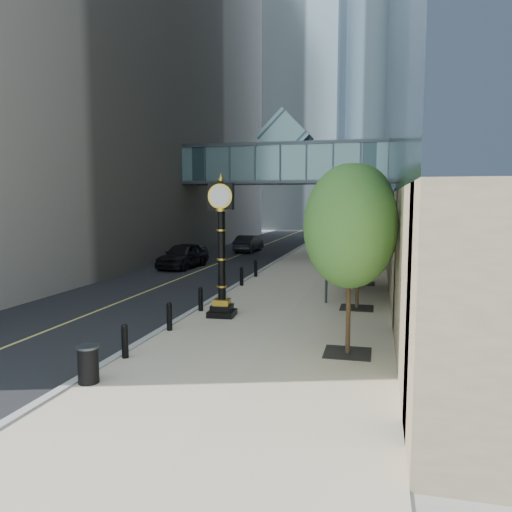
{
  "coord_description": "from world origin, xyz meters",
  "views": [
    {
      "loc": [
        4.41,
        -11.86,
        4.66
      ],
      "look_at": [
        0.27,
        4.99,
        2.71
      ],
      "focal_mm": 35.0,
      "sensor_mm": 36.0,
      "label": 1
    }
  ],
  "objects_px": {
    "car_near": "(183,255)",
    "trash_bin": "(88,365)",
    "car_far": "(249,243)",
    "pedestrian": "(354,275)",
    "street_clock": "(222,257)"
  },
  "relations": [
    {
      "from": "car_near",
      "to": "trash_bin",
      "type": "bearing_deg",
      "value": -69.36
    },
    {
      "from": "car_far",
      "to": "pedestrian",
      "type": "bearing_deg",
      "value": 122.75
    },
    {
      "from": "car_far",
      "to": "trash_bin",
      "type": "bearing_deg",
      "value": 100.12
    },
    {
      "from": "pedestrian",
      "to": "trash_bin",
      "type": "bearing_deg",
      "value": 55.36
    },
    {
      "from": "trash_bin",
      "to": "car_near",
      "type": "bearing_deg",
      "value": 105.85
    },
    {
      "from": "street_clock",
      "to": "pedestrian",
      "type": "height_order",
      "value": "street_clock"
    },
    {
      "from": "pedestrian",
      "to": "street_clock",
      "type": "bearing_deg",
      "value": 43.01
    },
    {
      "from": "street_clock",
      "to": "car_far",
      "type": "height_order",
      "value": "street_clock"
    },
    {
      "from": "pedestrian",
      "to": "car_far",
      "type": "distance_m",
      "value": 20.25
    },
    {
      "from": "street_clock",
      "to": "car_far",
      "type": "xyz_separation_m",
      "value": [
        -5.35,
        24.71,
        -1.67
      ]
    },
    {
      "from": "trash_bin",
      "to": "pedestrian",
      "type": "height_order",
      "value": "pedestrian"
    },
    {
      "from": "street_clock",
      "to": "trash_bin",
      "type": "relative_size",
      "value": 6.09
    },
    {
      "from": "trash_bin",
      "to": "car_far",
      "type": "height_order",
      "value": "car_far"
    },
    {
      "from": "pedestrian",
      "to": "car_far",
      "type": "bearing_deg",
      "value": -73.04
    },
    {
      "from": "trash_bin",
      "to": "car_near",
      "type": "distance_m",
      "value": 21.83
    }
  ]
}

